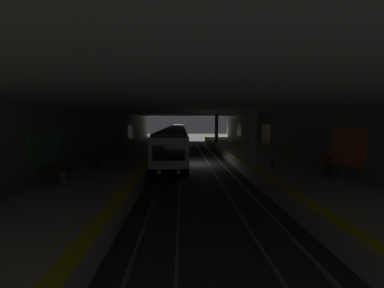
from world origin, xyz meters
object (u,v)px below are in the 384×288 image
pillar_far (217,129)px  person_walking_mid (329,163)px  suitcase_rolling (98,165)px  bench_right_near (55,174)px  person_waiting_near (125,144)px  pillar_near (253,137)px  metro_train (177,135)px  bench_left_mid (286,153)px  bench_left_far (263,146)px  trash_bin (63,178)px  backpack_on_floor (273,165)px  bench_right_far (134,141)px  bench_right_mid (94,158)px  bench_left_near (331,167)px

pillar_far → person_walking_mid: size_ratio=2.71×
pillar_far → suitcase_rolling: pillar_far is taller
pillar_far → bench_right_near: (-24.87, 12.88, -1.75)m
person_walking_mid → person_waiting_near: bearing=49.3°
pillar_near → metro_train: 25.28m
bench_left_mid → bench_left_far: bearing=0.0°
pillar_far → bench_left_far: bearing=-157.8°
person_walking_mid → trash_bin: person_walking_mid is taller
bench_left_mid → backpack_on_floor: size_ratio=4.25×
bench_right_far → suitcase_rolling: bearing=-176.6°
bench_left_far → metro_train: bearing=36.1°
pillar_near → pillar_far: 19.92m
pillar_near → bench_right_mid: pillar_near is taller
backpack_on_floor → bench_right_near: bearing=105.7°
bench_left_mid → suitcase_rolling: size_ratio=1.75×
pillar_far → bench_right_near: size_ratio=2.68×
pillar_far → trash_bin: bearing=154.5°
pillar_far → bench_right_near: pillar_far is taller
metro_train → bench_right_near: size_ratio=31.66×
metro_train → bench_left_mid: (-21.05, -10.73, -0.45)m
bench_right_far → suitcase_rolling: size_ratio=1.75×
person_waiting_near → suitcase_rolling: person_waiting_near is taller
bench_right_mid → trash_bin: 6.58m
pillar_near → bench_left_near: size_ratio=2.68×
bench_left_far → trash_bin: bench_left_far is taller
pillar_far → bench_right_mid: pillar_far is taller
bench_left_near → person_walking_mid: size_ratio=1.01×
bench_left_mid → bench_right_mid: bearing=97.8°
bench_left_mid → bench_right_mid: 17.23m
bench_right_near → person_waiting_near: bearing=-2.8°
bench_left_mid → bench_left_near: bearing=180.0°
bench_left_mid → metro_train: bearing=27.0°
bench_left_far → trash_bin: bearing=133.0°
pillar_far → bench_right_mid: bearing=145.8°
person_walking_mid → pillar_near: bearing=37.3°
pillar_far → trash_bin: size_ratio=5.35×
bench_right_near → backpack_on_floor: bench_right_near is taller
bench_left_far → bench_left_near: bearing=180.0°
bench_left_far → person_walking_mid: 14.22m
bench_left_near → backpack_on_floor: size_ratio=4.25×
bench_right_near → backpack_on_floor: bearing=-74.3°
trash_bin → person_waiting_near: bearing=0.2°
metro_train → bench_right_mid: bearing=164.8°
pillar_near → person_walking_mid: bearing=-142.7°
bench_right_mid → person_walking_mid: 17.23m
pillar_near → bench_left_far: (9.67, -4.18, -1.75)m
pillar_near → bench_left_near: 5.79m
bench_left_near → bench_left_far: (13.27, 0.00, 0.00)m
trash_bin → pillar_near: bearing=-65.4°
bench_left_mid → bench_right_mid: same height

